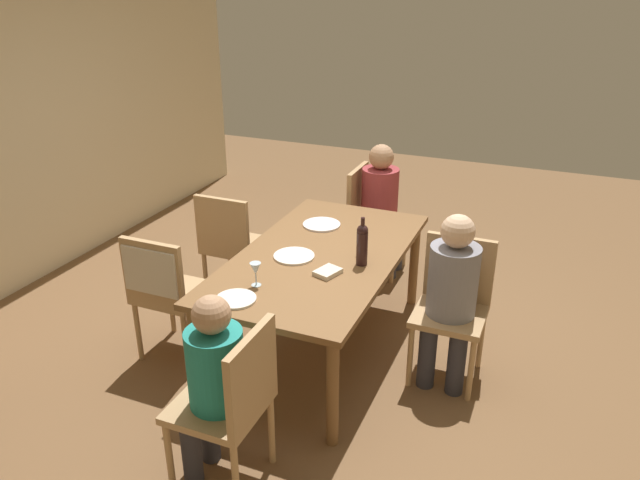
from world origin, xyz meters
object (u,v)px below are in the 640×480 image
Objects in this scene: wine_glass_near_left at (363,239)px; dinner_plate_guest_left at (294,256)px; dining_table at (320,264)px; chair_left_end at (233,398)px; wine_glass_centre at (256,270)px; person_woman_host at (212,376)px; chair_far_left at (162,283)px; dinner_plate_host at (322,225)px; dinner_plate_guest_right at (236,299)px; chair_near at (453,299)px; person_man_guest at (383,200)px; chair_right_end at (369,212)px; handbag at (207,313)px; chair_far_right at (231,241)px; wine_bottle_tall_green at (362,243)px; person_man_bearded at (451,289)px.

dinner_plate_guest_left is (-0.22, 0.40, -0.10)m from wine_glass_near_left.
dining_table is 1.33m from chair_left_end.
person_woman_host is at bearing -168.47° from wine_glass_centre.
chair_far_left is 3.32× the size of dinner_plate_host.
dining_table is 0.79m from dinner_plate_guest_right.
wine_glass_near_left is (0.66, -1.15, 0.24)m from chair_far_left.
chair_left_end is 1.62m from chair_near.
wine_glass_centre reaches higher than dinner_plate_host.
person_woman_host is 2.63m from person_man_guest.
chair_right_end is at bearing 16.04° from wine_glass_near_left.
handbag is (-0.18, 1.15, -0.72)m from wine_glass_near_left.
person_woman_host is (-1.65, -0.86, 0.10)m from chair_far_right.
chair_far_left is 6.17× the size of wine_glass_centre.
dinner_plate_host is 0.57m from dinner_plate_guest_left.
chair_far_left is 2.86× the size of wine_bottle_tall_green.
chair_right_end is 1.29m from wine_glass_near_left.
wine_glass_centre is at bearing 19.40° from chair_left_end.
person_man_bearded is at bearing -56.08° from dinner_plate_guest_right.
chair_far_right is 3.93× the size of dinner_plate_guest_right.
dinner_plate_guest_right is (-0.85, 1.09, 0.20)m from chair_near.
chair_right_end is at bearing -3.22° from dinner_plate_guest_right.
chair_right_end is 0.80× the size of person_man_guest.
person_woman_host is 4.61× the size of dinner_plate_guest_right.
dining_table is at bearing -20.67° from chair_far_right.
chair_right_end is at bearing 66.77° from chair_far_left.
person_man_bearded is (0.52, -1.77, 0.06)m from chair_far_left.
chair_far_left is 3.93× the size of dinner_plate_guest_right.
person_man_bearded reaches higher than dining_table.
chair_far_left is 0.85× the size of person_woman_host.
chair_far_right reaches higher than dining_table.
person_man_bearded reaches higher than wine_glass_centre.
wine_bottle_tall_green is at bearing -43.44° from wine_glass_centre.
chair_left_end is at bearing -152.46° from dinner_plate_guest_right.
chair_right_end and chair_far_right have the same top height.
wine_glass_centre is at bearing -6.51° from dinner_plate_guest_right.
dinner_plate_host is (0.12, -0.71, 0.20)m from chair_far_right.
chair_left_end is 3.41× the size of dinner_plate_guest_left.
dinner_plate_guest_left is at bearing -175.98° from dinner_plate_host.
chair_far_left reaches higher than wine_glass_near_left.
chair_right_end is 1.46m from wine_bottle_tall_green.
dinner_plate_host is 1.03× the size of dinner_plate_guest_left.
dinner_plate_host is at bearing 4.91° from person_woman_host.
chair_near reaches higher than dinner_plate_host.
dinner_plate_host is (1.00, -0.71, 0.14)m from chair_far_left.
chair_left_end is at bearing -169.42° from dinner_plate_guest_left.
chair_near is 1.68m from person_woman_host.
chair_far_right is 0.59m from handbag.
person_man_bearded reaches higher than wine_glass_near_left.
dinner_plate_guest_left is at bearing 129.03° from dining_table.
wine_glass_centre is at bearing 174.52° from dinner_plate_guest_left.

